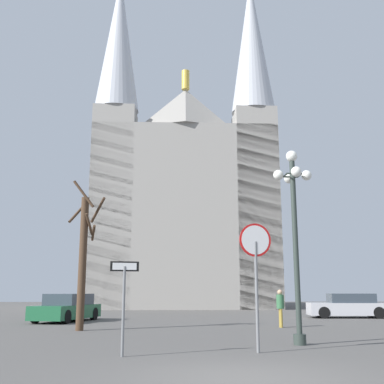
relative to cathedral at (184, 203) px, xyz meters
name	(u,v)px	position (x,y,z in m)	size (l,w,h in m)	color
ground_plane	(242,379)	(-0.15, -35.90, -9.75)	(120.00, 120.00, 0.00)	#514F4C
cathedral	(184,203)	(0.00, 0.00, 0.00)	(16.49, 13.82, 32.14)	gray
stop_sign	(256,259)	(0.80, -32.38, -7.45)	(0.85, 0.21, 3.22)	slate
one_way_arrow_sign	(124,295)	(-2.50, -32.93, -8.34)	(0.68, 0.16, 2.20)	slate
street_lamp	(294,220)	(2.30, -30.73, -6.18)	(1.18, 1.18, 5.71)	#2D3833
bare_tree	(83,256)	(-4.83, -25.40, -6.90)	(1.48, 1.30, 5.85)	#473323
parked_car_near_green	(67,308)	(-6.51, -19.75, -9.10)	(2.89, 4.88, 1.36)	#1E5B38
parked_car_far_silver	(348,306)	(8.85, -17.23, -9.10)	(4.56, 2.21, 1.35)	#B7B7BC
pedestrian_walking	(280,305)	(3.29, -24.21, -8.81)	(0.32, 0.32, 1.56)	olive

